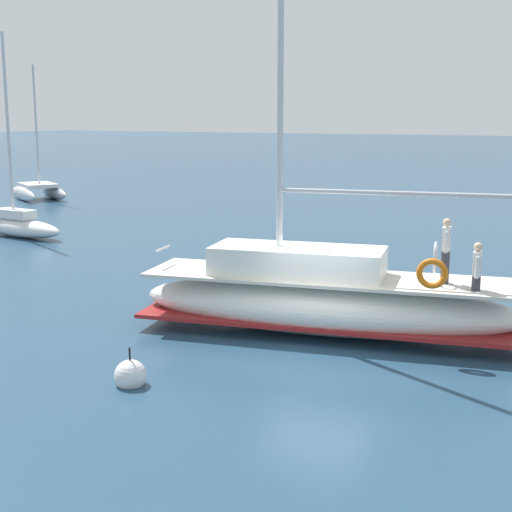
{
  "coord_description": "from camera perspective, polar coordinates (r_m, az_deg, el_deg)",
  "views": [
    {
      "loc": [
        -15.34,
        -6.91,
        5.41
      ],
      "look_at": [
        1.0,
        2.29,
        1.8
      ],
      "focal_mm": 51.08,
      "sensor_mm": 36.0,
      "label": 1
    }
  ],
  "objects": [
    {
      "name": "ground_plane",
      "position": [
        17.67,
        4.91,
        -6.97
      ],
      "size": [
        400.0,
        400.0,
        0.0
      ],
      "primitive_type": "plane",
      "color": "navy"
    },
    {
      "name": "moored_catamaran",
      "position": [
        34.84,
        -18.07,
        2.41
      ],
      "size": [
        1.67,
        5.31,
        9.04
      ],
      "color": "white",
      "rests_on": "ground"
    },
    {
      "name": "mooring_buoy",
      "position": [
        15.26,
        -9.81,
        -9.22
      ],
      "size": [
        0.67,
        0.67,
        0.93
      ],
      "color": "silver",
      "rests_on": "ground"
    },
    {
      "name": "main_sailboat",
      "position": [
        18.42,
        5.21,
        -3.31
      ],
      "size": [
        4.48,
        9.89,
        11.98
      ],
      "color": "white",
      "rests_on": "ground"
    },
    {
      "name": "moored_cutter_right",
      "position": [
        50.29,
        -16.7,
        4.98
      ],
      "size": [
        4.76,
        5.86,
        8.65
      ],
      "color": "silver",
      "rests_on": "ground"
    }
  ]
}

